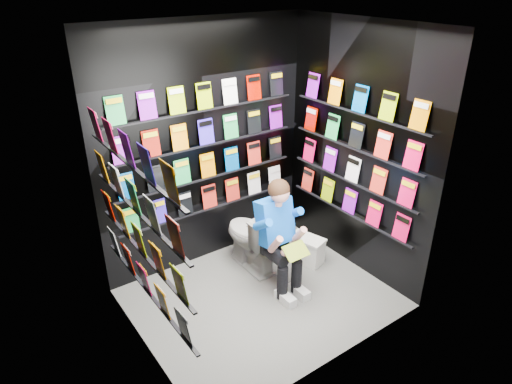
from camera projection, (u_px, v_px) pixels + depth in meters
floor at (261, 298)px, 4.60m from camera, size 2.40×2.40×0.00m
ceiling at (263, 25)px, 3.45m from camera, size 2.40×2.40×0.00m
wall_back at (206, 148)px, 4.75m from camera, size 2.40×0.04×2.60m
wall_front at (344, 228)px, 3.29m from camera, size 2.40×0.04×2.60m
wall_left at (132, 220)px, 3.40m from camera, size 0.04×2.00×2.60m
wall_right at (357, 152)px, 4.65m from camera, size 0.04×2.00×2.60m
comics_back at (207, 149)px, 4.73m from camera, size 2.10×0.06×1.37m
comics_left at (136, 218)px, 3.41m from camera, size 0.06×1.70×1.37m
comics_right at (355, 153)px, 4.63m from camera, size 0.06×1.70×1.37m
toilet at (252, 237)px, 4.95m from camera, size 0.43×0.75×0.73m
longbox at (306, 250)px, 5.12m from camera, size 0.30×0.41×0.28m
longbox_lid at (307, 239)px, 5.05m from camera, size 0.32×0.44×0.03m
reader at (274, 221)px, 4.51m from camera, size 0.48×0.70×1.27m
held_comic at (296, 251)px, 4.32m from camera, size 0.25×0.15×0.11m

